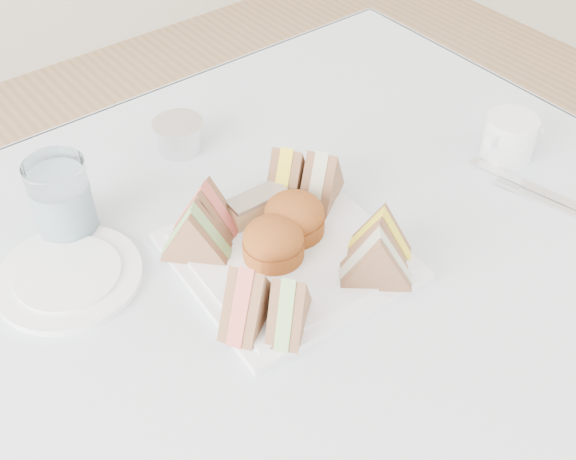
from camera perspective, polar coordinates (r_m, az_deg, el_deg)
table at (r=1.16m, az=3.54°, el=-16.88°), size 0.90×0.90×0.74m
tablecloth at (r=0.86m, az=4.59°, el=-4.30°), size 1.02×1.02×0.01m
serving_plate at (r=0.88m, az=0.00°, el=-2.10°), size 0.27×0.27×0.01m
sandwich_fl_a at (r=0.78m, az=-3.17°, el=-5.04°), size 0.10×0.08×0.08m
sandwich_fl_b at (r=0.77m, az=0.07°, el=-5.70°), size 0.08×0.08×0.07m
sandwich_fr_a at (r=0.86m, az=7.34°, el=-0.16°), size 0.07×0.08×0.07m
sandwich_fr_b at (r=0.82m, az=7.05°, el=-2.04°), size 0.09×0.09×0.08m
sandwich_bl_a at (r=0.86m, az=-7.37°, el=-0.06°), size 0.09×0.09×0.08m
sandwich_bl_b at (r=0.89m, az=-6.54°, el=1.82°), size 0.08×0.09×0.07m
sandwich_br_a at (r=0.93m, az=2.66°, el=4.27°), size 0.09×0.08×0.08m
sandwich_br_b at (r=0.93m, az=-0.06°, el=4.59°), size 0.09×0.08×0.08m
scone_left at (r=0.85m, az=-1.17°, el=-0.92°), size 0.08×0.08×0.05m
scone_right at (r=0.89m, az=0.48°, el=1.05°), size 0.09×0.09×0.05m
pastry_slice at (r=0.91m, az=-2.42°, el=1.89°), size 0.08×0.03×0.04m
side_plate at (r=0.90m, az=-16.93°, el=-3.56°), size 0.19×0.19×0.01m
water_glass at (r=0.93m, az=-17.44°, el=2.34°), size 0.10×0.10×0.11m
tea_strainer at (r=1.06m, az=-8.58°, el=7.31°), size 0.09×0.09×0.04m
knife at (r=1.04m, az=19.05°, el=3.02°), size 0.05×0.20×0.00m
creamer_jug at (r=1.07m, az=17.08°, el=7.01°), size 0.07×0.07×0.06m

